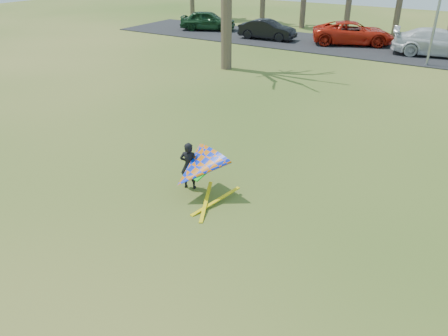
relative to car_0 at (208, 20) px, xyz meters
The scene contains 7 objects.
ground 29.97m from the car_0, 57.29° to the right, with size 100.00×100.00×0.00m, color #215111.
parking_strip 16.21m from the car_0, ahead, with size 46.00×7.00×0.06m, color black.
car_0 is the anchor object (origin of this frame).
car_1 6.28m from the car_0, ahead, with size 1.53×4.39×1.45m, color black.
car_2 12.36m from the car_0, ahead, with size 2.66×5.78×1.61m, color red.
car_3 18.28m from the car_0, ahead, with size 2.36×5.81×1.69m, color white.
kite_flyer 27.81m from the car_0, 56.71° to the right, with size 2.13×2.39×2.02m.
Camera 1 is at (5.64, -6.98, 6.50)m, focal length 35.00 mm.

